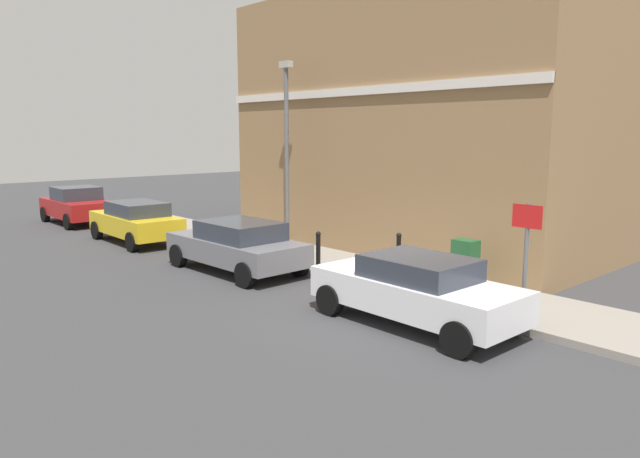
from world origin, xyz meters
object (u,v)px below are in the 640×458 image
car_red (77,205)px  bollard_far_kerb (318,250)px  car_white (416,289)px  car_grey (237,245)px  bollard_near_cabinet (399,251)px  street_sign (526,245)px  lamppost (287,147)px  utility_cabinet (465,266)px  car_yellow (136,221)px

car_red → bollard_far_kerb: size_ratio=3.78×
car_white → car_grey: bearing=0.5°
car_grey → bollard_near_cabinet: 4.34m
street_sign → lamppost: size_ratio=0.40×
car_grey → utility_cabinet: size_ratio=3.75×
car_yellow → car_red: bearing=0.3°
car_red → car_white: bearing=-179.4°
bollard_near_cabinet → bollard_far_kerb: size_ratio=1.00×
bollard_near_cabinet → street_sign: bearing=-108.2°
car_white → bollard_far_kerb: bearing=-16.5°
lamppost → car_red: bearing=104.6°
car_yellow → bollard_far_kerb: 7.88m
car_red → street_sign: bearing=-175.7°
bollard_near_cabinet → lamppost: (-0.02, 4.55, 2.60)m
car_red → street_sign: street_sign is taller
car_white → car_grey: size_ratio=0.99×
utility_cabinet → bollard_far_kerb: size_ratio=1.11×
car_red → bollard_near_cabinet: car_red is taller
bollard_far_kerb → street_sign: street_sign is taller
car_yellow → car_red: 5.73m
street_sign → car_grey: bearing=99.6°
car_white → car_yellow: bearing=1.0°
car_grey → car_red: 11.65m
car_white → bollard_near_cabinet: 3.83m
car_yellow → car_red: car_red is taller
car_white → bollard_far_kerb: 4.47m
car_grey → street_sign: size_ratio=1.88×
car_white → car_yellow: size_ratio=1.03×
bollard_far_kerb → lamppost: 4.20m
car_red → car_yellow: bearing=179.4°
bollard_near_cabinet → bollard_far_kerb: same height
car_grey → lamppost: 3.90m
bollard_near_cabinet → lamppost: bearing=90.2°
car_grey → car_yellow: 5.92m
car_yellow → street_sign: (1.43, -13.59, 0.91)m
car_yellow → bollard_near_cabinet: size_ratio=4.00×
car_yellow → lamppost: bearing=-148.0°
utility_cabinet → car_grey: bearing=115.5°
car_grey → bollard_far_kerb: bearing=-145.8°
car_white → bollard_near_cabinet: car_white is taller
street_sign → lamppost: bearing=81.1°
car_yellow → street_sign: 13.69m
car_yellow → street_sign: bearing=-172.7°
car_white → utility_cabinet: car_white is taller
car_red → utility_cabinet: bearing=-170.8°
car_grey → lamppost: lamppost is taller
car_yellow → lamppost: lamppost is taller
utility_cabinet → car_white: bearing=-166.2°
car_red → utility_cabinet: (2.64, -17.13, -0.09)m
utility_cabinet → street_sign: size_ratio=0.50×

